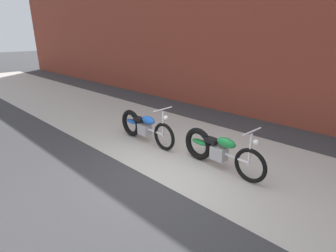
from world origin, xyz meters
name	(u,v)px	position (x,y,z in m)	size (l,w,h in m)	color
ground_plane	(155,180)	(0.00, 0.00, 0.00)	(80.00, 80.00, 0.00)	#38383A
sidewalk_slab	(209,152)	(0.00, 1.75, 0.00)	(36.00, 3.50, 0.01)	#B2ADA3
brick_building_wall	(283,37)	(0.00, 5.20, 2.55)	(36.00, 0.50, 5.10)	brown
motorcycle_blue	(143,126)	(-1.67, 1.15, 0.40)	(2.01, 0.58, 1.03)	black
motorcycle_green	(216,149)	(0.51, 1.27, 0.40)	(2.01, 0.58, 1.03)	black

